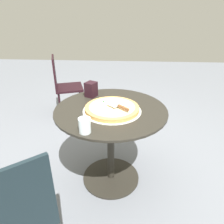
% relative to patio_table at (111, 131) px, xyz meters
% --- Properties ---
extents(ground_plane, '(10.00, 10.00, 0.00)m').
position_rel_patio_table_xyz_m(ground_plane, '(0.00, 0.00, -0.53)').
color(ground_plane, slate).
extents(patio_table, '(0.92, 0.92, 0.75)m').
position_rel_patio_table_xyz_m(patio_table, '(0.00, 0.00, 0.00)').
color(patio_table, black).
rests_on(patio_table, ground).
extents(pizza_on_tray, '(0.47, 0.47, 0.05)m').
position_rel_patio_table_xyz_m(pizza_on_tray, '(0.01, -0.04, 0.24)').
color(pizza_on_tray, silver).
rests_on(pizza_on_tray, patio_table).
extents(pizza_server, '(0.19, 0.18, 0.02)m').
position_rel_patio_table_xyz_m(pizza_server, '(0.07, -0.07, 0.28)').
color(pizza_server, silver).
rests_on(pizza_server, pizza_on_tray).
extents(drinking_cup, '(0.08, 0.08, 0.10)m').
position_rel_patio_table_xyz_m(drinking_cup, '(-0.14, -0.37, 0.27)').
color(drinking_cup, silver).
rests_on(drinking_cup, patio_table).
extents(napkin_dispenser, '(0.12, 0.13, 0.14)m').
position_rel_patio_table_xyz_m(napkin_dispenser, '(-0.20, 0.25, 0.29)').
color(napkin_dispenser, black).
rests_on(napkin_dispenser, patio_table).
extents(patio_chair_near, '(0.48, 0.48, 0.91)m').
position_rel_patio_table_xyz_m(patio_chair_near, '(-0.78, 1.26, -0.01)').
color(patio_chair_near, black).
rests_on(patio_chair_near, ground).
extents(patio_chair_far, '(0.52, 0.52, 0.90)m').
position_rel_patio_table_xyz_m(patio_chair_far, '(-0.44, -0.82, -0.02)').
color(patio_chair_far, black).
rests_on(patio_chair_far, ground).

